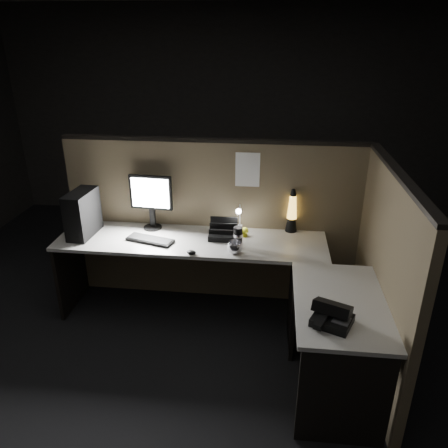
# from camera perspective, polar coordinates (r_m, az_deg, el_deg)

# --- Properties ---
(floor) EXTENTS (6.00, 6.00, 0.00)m
(floor) POSITION_cam_1_polar(r_m,az_deg,el_deg) (3.62, -3.34, -16.85)
(floor) COLOR black
(floor) RESTS_ON ground
(room_shell) EXTENTS (6.00, 6.00, 6.00)m
(room_shell) POSITION_cam_1_polar(r_m,az_deg,el_deg) (2.84, -4.11, 8.77)
(room_shell) COLOR silver
(room_shell) RESTS_ON ground
(partition_back) EXTENTS (2.66, 0.06, 1.50)m
(partition_back) POSITION_cam_1_polar(r_m,az_deg,el_deg) (4.00, -1.36, 0.14)
(partition_back) COLOR brown
(partition_back) RESTS_ON ground
(partition_right) EXTENTS (0.06, 1.66, 1.50)m
(partition_right) POSITION_cam_1_polar(r_m,az_deg,el_deg) (3.33, 20.01, -6.62)
(partition_right) COLOR brown
(partition_right) RESTS_ON ground
(desk) EXTENTS (2.60, 1.60, 0.73)m
(desk) POSITION_cam_1_polar(r_m,az_deg,el_deg) (3.46, 0.09, -7.05)
(desk) COLOR beige
(desk) RESTS_ON ground
(pc_tower) EXTENTS (0.19, 0.39, 0.39)m
(pc_tower) POSITION_cam_1_polar(r_m,az_deg,el_deg) (3.94, -17.99, 1.30)
(pc_tower) COLOR black
(pc_tower) RESTS_ON desk
(monitor) EXTENTS (0.38, 0.16, 0.49)m
(monitor) POSITION_cam_1_polar(r_m,az_deg,el_deg) (3.90, -9.52, 3.53)
(monitor) COLOR black
(monitor) RESTS_ON desk
(keyboard) EXTENTS (0.43, 0.24, 0.02)m
(keyboard) POSITION_cam_1_polar(r_m,az_deg,el_deg) (3.75, -9.63, -2.05)
(keyboard) COLOR black
(keyboard) RESTS_ON desk
(mouse) EXTENTS (0.09, 0.08, 0.03)m
(mouse) POSITION_cam_1_polar(r_m,az_deg,el_deg) (3.49, -4.29, -3.71)
(mouse) COLOR black
(mouse) RESTS_ON desk
(clip_lamp) EXTENTS (0.05, 0.19, 0.25)m
(clip_lamp) POSITION_cam_1_polar(r_m,az_deg,el_deg) (3.82, 1.99, 0.96)
(clip_lamp) COLOR silver
(clip_lamp) RESTS_ON desk
(organizer) EXTENTS (0.24, 0.21, 0.18)m
(organizer) POSITION_cam_1_polar(r_m,az_deg,el_deg) (3.76, -0.10, -1.13)
(organizer) COLOR black
(organizer) RESTS_ON desk
(lava_lamp) EXTENTS (0.10, 0.10, 0.39)m
(lava_lamp) POSITION_cam_1_polar(r_m,az_deg,el_deg) (3.87, 8.86, 1.30)
(lava_lamp) COLOR black
(lava_lamp) RESTS_ON desk
(travel_mug) EXTENTS (0.08, 0.08, 0.18)m
(travel_mug) POSITION_cam_1_polar(r_m,az_deg,el_deg) (3.57, 1.83, -1.74)
(travel_mug) COLOR black
(travel_mug) RESTS_ON desk
(steel_mug) EXTENTS (0.14, 0.14, 0.10)m
(steel_mug) POSITION_cam_1_polar(r_m,az_deg,el_deg) (3.49, 1.43, -3.10)
(steel_mug) COLOR silver
(steel_mug) RESTS_ON desk
(figurine) EXTENTS (0.06, 0.06, 0.06)m
(figurine) POSITION_cam_1_polar(r_m,az_deg,el_deg) (3.77, 2.74, -0.90)
(figurine) COLOR yellow
(figurine) RESTS_ON desk
(pinned_paper) EXTENTS (0.21, 0.00, 0.30)m
(pinned_paper) POSITION_cam_1_polar(r_m,az_deg,el_deg) (3.76, 3.10, 7.09)
(pinned_paper) COLOR white
(pinned_paper) RESTS_ON partition_back
(desk_phone) EXTENTS (0.29, 0.28, 0.14)m
(desk_phone) POSITION_cam_1_polar(r_m,az_deg,el_deg) (2.78, 13.87, -11.50)
(desk_phone) COLOR black
(desk_phone) RESTS_ON desk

